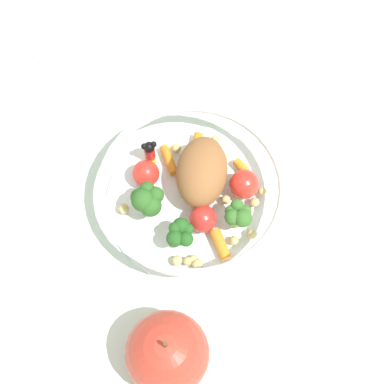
# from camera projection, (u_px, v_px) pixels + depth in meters

# --- Properties ---
(ground_plane) EXTENTS (2.40, 2.40, 0.00)m
(ground_plane) POSITION_uv_depth(u_px,v_px,m) (195.00, 211.00, 0.66)
(ground_plane) COLOR silver
(food_container) EXTENTS (0.21, 0.21, 0.06)m
(food_container) POSITION_uv_depth(u_px,v_px,m) (194.00, 189.00, 0.64)
(food_container) COLOR white
(food_container) RESTS_ON ground_plane
(loose_apple) EXTENTS (0.08, 0.08, 0.09)m
(loose_apple) POSITION_uv_depth(u_px,v_px,m) (167.00, 353.00, 0.56)
(loose_apple) COLOR #BC3828
(loose_apple) RESTS_ON ground_plane
(folded_napkin) EXTENTS (0.14, 0.14, 0.01)m
(folded_napkin) POSITION_uv_depth(u_px,v_px,m) (96.00, 43.00, 0.76)
(folded_napkin) COLOR silver
(folded_napkin) RESTS_ON ground_plane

